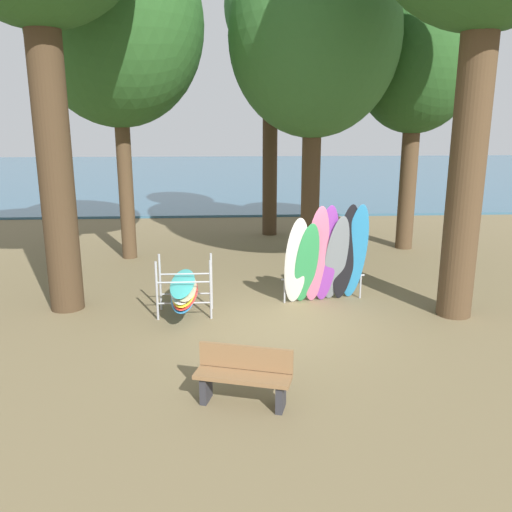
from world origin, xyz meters
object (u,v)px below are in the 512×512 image
Objects in this scene: tree_deep_back at (416,66)px; tree_far_right_back at (116,25)px; tree_mid_behind at (271,14)px; tree_far_left_back at (314,38)px; leaning_board_pile at (327,257)px; park_bench at (244,375)px; board_storage_rack at (184,289)px.

tree_far_right_back is at bearing -175.16° from tree_deep_back.
tree_far_left_back is at bearing -74.38° from tree_mid_behind.
park_bench is at bearing -115.36° from leaning_board_pile.
tree_far_right_back is at bearing -145.41° from tree_mid_behind.
tree_far_right_back is at bearing 109.66° from park_bench.
park_bench is at bearing -70.34° from tree_far_right_back.
tree_deep_back is (3.22, 0.94, -0.61)m from tree_far_left_back.
park_bench is (1.12, -3.75, -0.10)m from board_storage_rack.
tree_deep_back reaches higher than park_bench.
board_storage_rack is at bearing -125.87° from tree_far_left_back.
tree_deep_back reaches higher than leaning_board_pile.
leaning_board_pile reaches higher than board_storage_rack.
leaning_board_pile reaches higher than park_bench.
tree_far_left_back reaches higher than board_storage_rack.
board_storage_rack is at bearing 106.68° from park_bench.
board_storage_rack is at bearing -107.27° from tree_mid_behind.
leaning_board_pile is (0.63, -7.54, -6.27)m from tree_mid_behind.
tree_mid_behind reaches higher than board_storage_rack.
tree_deep_back is at bearing 4.84° from tree_far_right_back.
tree_far_right_back is at bearing 138.71° from leaning_board_pile.
tree_mid_behind is 9.83m from leaning_board_pile.
tree_far_right_back is 8.67m from tree_deep_back.
tree_far_right_back is 4.35× the size of board_storage_rack.
tree_mid_behind reaches higher than park_bench.
tree_mid_behind is 6.39× the size of park_bench.
tree_mid_behind is 1.21× the size of tree_deep_back.
tree_mid_behind reaches higher than tree_deep_back.
tree_mid_behind is at bearing 94.79° from leaning_board_pile.
tree_far_right_back is 7.96m from board_storage_rack.
leaning_board_pile is (5.09, -4.47, -5.41)m from tree_far_right_back.
leaning_board_pile is (-0.29, -4.26, -5.09)m from tree_far_left_back.
tree_mid_behind is at bearing 34.59° from tree_far_right_back.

